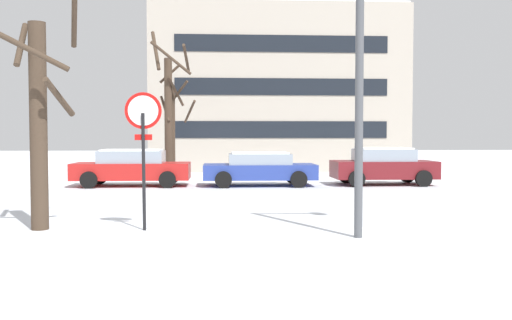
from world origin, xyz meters
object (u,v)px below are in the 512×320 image
Objects in this scene: stop_sign at (143,134)px; parked_car_red at (132,167)px; street_lamp at (377,72)px; parked_car_maroon at (383,166)px; parked_car_blue at (260,168)px.

stop_sign is 0.64× the size of parked_car_red.
street_lamp reaches higher than parked_car_maroon.
parked_car_blue is 1.09× the size of parked_car_maroon.
parked_car_red is (-6.47, 11.60, -2.47)m from street_lamp.
parked_car_maroon is at bearing 52.31° from stop_sign.
parked_car_maroon is (4.99, 0.15, 0.07)m from parked_car_blue.
stop_sign is at bearing -127.69° from parked_car_maroon.
stop_sign reaches higher than parked_car_blue.
parked_car_red is at bearing 177.65° from parked_car_blue.
parked_car_red is 9.98m from parked_car_maroon.
street_lamp is 11.77m from parked_car_blue.
street_lamp is 13.51m from parked_car_red.
street_lamp is 12.32m from parked_car_maroon.
stop_sign is 13.34m from parked_car_maroon.
stop_sign is at bearing 167.29° from street_lamp.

